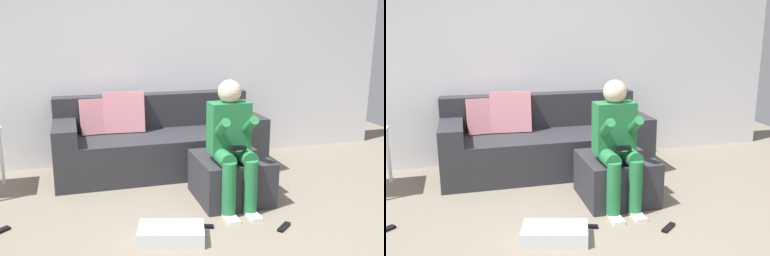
{
  "view_description": "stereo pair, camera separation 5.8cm",
  "coord_description": "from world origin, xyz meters",
  "views": [
    {
      "loc": [
        -1.08,
        -2.58,
        1.6
      ],
      "look_at": [
        0.07,
        1.44,
        0.59
      ],
      "focal_mm": 40.18,
      "sensor_mm": 36.0,
      "label": 1
    },
    {
      "loc": [
        -1.02,
        -2.6,
        1.6
      ],
      "look_at": [
        0.07,
        1.44,
        0.59
      ],
      "focal_mm": 40.18,
      "sensor_mm": 36.0,
      "label": 2
    }
  ],
  "objects": [
    {
      "name": "ground_plane",
      "position": [
        0.0,
        0.0,
        0.0
      ],
      "size": [
        7.43,
        7.43,
        0.0
      ],
      "primitive_type": "plane",
      "color": "slate"
    },
    {
      "name": "wall_back",
      "position": [
        0.0,
        2.42,
        1.24
      ],
      "size": [
        5.72,
        0.1,
        2.47
      ],
      "primitive_type": "cube",
      "color": "silver",
      "rests_on": "ground_plane"
    },
    {
      "name": "couch_sectional",
      "position": [
        -0.19,
        1.97,
        0.32
      ],
      "size": [
        2.23,
        0.9,
        0.89
      ],
      "color": "#2D2D33",
      "rests_on": "ground_plane"
    },
    {
      "name": "ottoman",
      "position": [
        0.31,
        0.96,
        0.21
      ],
      "size": [
        0.64,
        0.68,
        0.41
      ],
      "primitive_type": "cube",
      "color": "#2D2D33",
      "rests_on": "ground_plane"
    },
    {
      "name": "person_seated",
      "position": [
        0.25,
        0.79,
        0.62
      ],
      "size": [
        0.36,
        0.56,
        1.13
      ],
      "color": "#26723F",
      "rests_on": "ground_plane"
    },
    {
      "name": "storage_bin",
      "position": [
        -0.41,
        0.32,
        0.06
      ],
      "size": [
        0.55,
        0.4,
        0.11
      ],
      "primitive_type": "cube",
      "rotation": [
        0.0,
        0.0,
        -0.26
      ],
      "color": "silver",
      "rests_on": "ground_plane"
    },
    {
      "name": "remote_near_ottoman",
      "position": [
        0.51,
        0.27,
        0.01
      ],
      "size": [
        0.16,
        0.15,
        0.02
      ],
      "primitive_type": "cube",
      "rotation": [
        0.0,
        0.0,
        0.7
      ],
      "color": "black",
      "rests_on": "ground_plane"
    },
    {
      "name": "remote_by_storage_bin",
      "position": [
        -0.11,
        0.45,
        0.01
      ],
      "size": [
        0.17,
        0.1,
        0.02
      ],
      "primitive_type": "cube",
      "rotation": [
        0.0,
        0.0,
        -0.36
      ],
      "color": "black",
      "rests_on": "ground_plane"
    }
  ]
}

